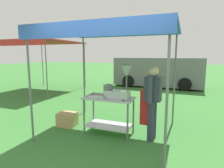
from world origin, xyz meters
TOP-DOWN VIEW (x-y plane):
  - ground_plane at (0.00, 6.00)m, footprint 70.00×70.00m
  - stall_canopy at (-0.25, 1.24)m, footprint 2.91×2.43m
  - donut_cart at (-0.25, 1.14)m, footprint 1.14×0.58m
  - donut_tray at (-0.47, 1.06)m, footprint 0.42×0.32m
  - donut_fryer at (0.01, 1.12)m, footprint 0.63×0.28m
  - menu_sign at (0.15, 1.00)m, footprint 0.13×0.05m
  - vendor at (0.72, 1.22)m, footprint 0.46×0.54m
  - supply_crate at (-1.46, 1.21)m, footprint 0.47×0.41m
  - van_grey at (-0.12, 8.58)m, footprint 5.06×2.30m
  - neighbour_tent at (-5.45, 4.99)m, footprint 3.18×3.38m

SIDE VIEW (x-z plane):
  - ground_plane at x=0.00m, z-range 0.00..0.00m
  - supply_crate at x=-1.46m, z-range 0.00..0.35m
  - donut_cart at x=-0.25m, z-range 0.18..1.05m
  - van_grey at x=-0.12m, z-range 0.03..1.72m
  - donut_tray at x=-0.47m, z-range 0.86..0.93m
  - vendor at x=0.72m, z-range 0.10..1.71m
  - menu_sign at x=0.15m, z-range 0.85..1.08m
  - donut_fryer at x=0.01m, z-range 0.77..1.54m
  - stall_canopy at x=-0.25m, z-range 1.12..3.52m
  - neighbour_tent at x=-5.45m, z-range 1.19..3.71m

